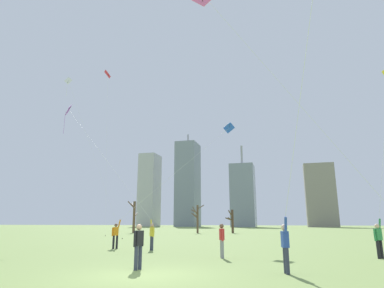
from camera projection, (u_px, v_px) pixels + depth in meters
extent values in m
plane|color=#7A934C|center=(144.00, 275.00, 10.74)|extent=(400.00, 400.00, 0.00)
cylinder|color=silver|center=(290.00, 94.00, 13.60)|extent=(7.12, 1.37, 10.03)
cylinder|color=black|center=(378.00, 250.00, 15.64)|extent=(0.14, 0.14, 0.85)
cylinder|color=black|center=(381.00, 249.00, 15.72)|extent=(0.14, 0.14, 0.85)
cube|color=#338C4C|center=(378.00, 234.00, 15.84)|extent=(0.39, 0.37, 0.54)
sphere|color=beige|center=(377.00, 226.00, 15.93)|extent=(0.22, 0.22, 0.22)
cylinder|color=#338C4C|center=(375.00, 235.00, 15.75)|extent=(0.09, 0.09, 0.55)
cylinder|color=#338C4C|center=(380.00, 224.00, 16.03)|extent=(0.21, 0.20, 0.56)
cylinder|color=silver|center=(384.00, 138.00, 17.84)|extent=(2.12, 2.17, 8.61)
cylinder|color=black|center=(113.00, 242.00, 21.46)|extent=(0.14, 0.14, 0.85)
cylinder|color=black|center=(117.00, 242.00, 21.54)|extent=(0.14, 0.14, 0.85)
cube|color=orange|center=(116.00, 231.00, 21.66)|extent=(0.39, 0.36, 0.54)
sphere|color=brown|center=(116.00, 225.00, 21.75)|extent=(0.22, 0.22, 0.22)
cylinder|color=orange|center=(113.00, 232.00, 21.57)|extent=(0.09, 0.09, 0.55)
cylinder|color=orange|center=(119.00, 224.00, 21.84)|extent=(0.22, 0.19, 0.56)
cube|color=blue|center=(229.00, 128.00, 27.27)|extent=(0.96, 0.33, 0.90)
cylinder|color=black|center=(229.00, 128.00, 27.27)|extent=(0.25, 0.29, 0.55)
cylinder|color=silver|center=(180.00, 169.00, 24.58)|extent=(6.69, 5.69, 7.51)
cylinder|color=#33384C|center=(152.00, 243.00, 20.26)|extent=(0.14, 0.14, 0.85)
cylinder|color=#33384C|center=(151.00, 243.00, 20.46)|extent=(0.14, 0.14, 0.85)
cube|color=yellow|center=(152.00, 232.00, 20.52)|extent=(0.37, 0.39, 0.54)
sphere|color=tan|center=(152.00, 225.00, 20.61)|extent=(0.22, 0.22, 0.22)
cylinder|color=yellow|center=(153.00, 232.00, 20.33)|extent=(0.09, 0.09, 0.55)
cylinder|color=yellow|center=(151.00, 224.00, 20.82)|extent=(0.20, 0.21, 0.56)
cube|color=purple|center=(69.00, 110.00, 31.49)|extent=(0.92, 1.15, 1.33)
cylinder|color=black|center=(69.00, 110.00, 31.49)|extent=(0.25, 0.47, 0.82)
cylinder|color=purple|center=(64.00, 124.00, 30.93)|extent=(0.02, 0.02, 1.99)
cylinder|color=silver|center=(102.00, 154.00, 26.18)|extent=(11.18, 5.70, 10.40)
cylinder|color=#33384C|center=(285.00, 260.00, 11.20)|extent=(0.14, 0.14, 0.85)
cylinder|color=#33384C|center=(287.00, 261.00, 10.98)|extent=(0.14, 0.14, 0.85)
cube|color=#2D4CA5|center=(285.00, 239.00, 11.25)|extent=(0.28, 0.38, 0.54)
sphere|color=beige|center=(284.00, 228.00, 11.34)|extent=(0.22, 0.22, 0.22)
cylinder|color=#2D4CA5|center=(283.00, 240.00, 11.45)|extent=(0.09, 0.09, 0.55)
cylinder|color=#2D4CA5|center=(286.00, 225.00, 11.16)|extent=(0.14, 0.22, 0.56)
cylinder|color=#33384C|center=(140.00, 257.00, 12.11)|extent=(0.14, 0.14, 0.85)
cylinder|color=#33384C|center=(136.00, 258.00, 11.93)|extent=(0.14, 0.14, 0.85)
cube|color=black|center=(139.00, 238.00, 12.18)|extent=(0.29, 0.38, 0.54)
sphere|color=tan|center=(139.00, 227.00, 12.28)|extent=(0.22, 0.22, 0.22)
cylinder|color=black|center=(142.00, 239.00, 12.35)|extent=(0.09, 0.09, 0.55)
cylinder|color=black|center=(135.00, 239.00, 12.00)|extent=(0.09, 0.09, 0.55)
cylinder|color=gray|center=(222.00, 249.00, 16.05)|extent=(0.14, 0.14, 0.85)
cylinder|color=gray|center=(223.00, 249.00, 15.84)|extent=(0.14, 0.14, 0.85)
cube|color=red|center=(222.00, 234.00, 16.11)|extent=(0.31, 0.39, 0.54)
sphere|color=brown|center=(222.00, 226.00, 16.20)|extent=(0.22, 0.22, 0.22)
cylinder|color=red|center=(221.00, 235.00, 16.30)|extent=(0.09, 0.09, 0.55)
cylinder|color=red|center=(223.00, 235.00, 15.90)|extent=(0.09, 0.09, 0.55)
cube|color=red|center=(108.00, 74.00, 42.30)|extent=(0.55, 1.33, 1.22)
cylinder|color=black|center=(108.00, 74.00, 42.30)|extent=(0.47, 0.17, 0.75)
cylinder|color=silver|center=(106.00, 155.00, 42.15)|extent=(1.40, 4.34, 20.30)
cylinder|color=#3F3833|center=(105.00, 236.00, 41.99)|extent=(0.10, 0.10, 0.08)
cube|color=white|center=(68.00, 81.00, 38.96)|extent=(1.17, 0.34, 1.12)
cylinder|color=black|center=(68.00, 81.00, 38.96)|extent=(0.09, 0.30, 0.72)
cylinder|color=white|center=(67.00, 90.00, 38.50)|extent=(0.02, 0.02, 1.61)
cylinder|color=silver|center=(94.00, 155.00, 36.81)|extent=(7.11, 1.87, 18.07)
cylinder|color=#3F3833|center=(122.00, 238.00, 34.67)|extent=(0.10, 0.10, 0.08)
cylinder|color=#4C3828|center=(233.00, 221.00, 53.38)|extent=(0.39, 0.39, 3.73)
cylinder|color=#4C3828|center=(230.00, 214.00, 53.16)|extent=(0.62, 1.35, 1.06)
cylinder|color=#4C3828|center=(230.00, 219.00, 53.05)|extent=(0.73, 1.16, 0.63)
cylinder|color=#4C3828|center=(229.00, 219.00, 53.16)|extent=(1.13, 1.07, 0.56)
cylinder|color=brown|center=(134.00, 217.00, 55.19)|extent=(0.43, 0.43, 5.18)
cylinder|color=brown|center=(136.00, 215.00, 56.08)|extent=(0.37, 1.73, 0.69)
cylinder|color=brown|center=(133.00, 206.00, 56.53)|extent=(1.47, 1.74, 1.03)
cylinder|color=brown|center=(131.00, 205.00, 55.71)|extent=(1.29, 0.41, 1.27)
cylinder|color=brown|center=(198.00, 219.00, 53.94)|extent=(0.33, 0.33, 4.51)
cylinder|color=brown|center=(195.00, 215.00, 54.23)|extent=(0.93, 0.22, 0.68)
cylinder|color=brown|center=(194.00, 211.00, 54.06)|extent=(1.07, 0.76, 0.71)
cylinder|color=brown|center=(195.00, 211.00, 53.59)|extent=(0.60, 1.59, 1.44)
cylinder|color=brown|center=(194.00, 216.00, 53.73)|extent=(0.96, 1.05, 0.94)
cylinder|color=brown|center=(201.00, 207.00, 54.28)|extent=(1.16, 0.20, 0.76)
cube|color=gray|center=(321.00, 195.00, 124.63)|extent=(10.99, 5.27, 23.91)
cube|color=#B2B2B7|center=(149.00, 190.00, 148.64)|extent=(7.62, 10.04, 32.25)
cube|color=gray|center=(188.00, 184.00, 142.14)|extent=(8.75, 11.85, 35.93)
cylinder|color=#99999E|center=(188.00, 139.00, 146.83)|extent=(0.80, 0.80, 4.23)
cube|color=gray|center=(243.00, 195.00, 125.10)|extent=(8.94, 10.11, 23.47)
cylinder|color=#99999E|center=(242.00, 155.00, 128.74)|extent=(0.80, 0.80, 7.74)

